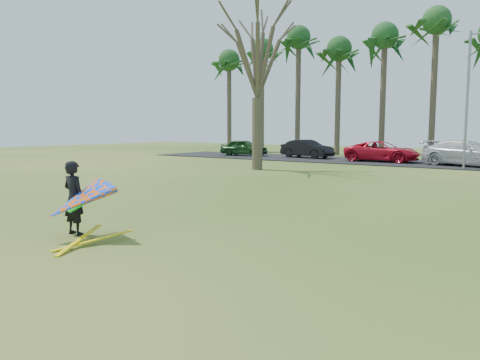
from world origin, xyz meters
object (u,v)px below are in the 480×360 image
Objects in this scene: bare_tree_left at (258,50)px; kite_flyer at (76,201)px; car_3 at (467,153)px; car_2 at (382,151)px; streetlight at (471,93)px; car_0 at (244,148)px; car_1 at (307,149)px.

bare_tree_left reaches higher than kite_flyer.
bare_tree_left is 14.71m from car_3.
kite_flyer reaches higher than car_2.
car_3 is (5.66, -0.72, 0.09)m from car_2.
kite_flyer is at bearing -172.00° from car_3.
streetlight reaches higher than car_2.
kite_flyer reaches higher than car_0.
car_1 reaches higher than car_2.
bare_tree_left is 18.90m from kite_flyer.
car_1 is at bearing 101.46° from bare_tree_left.
bare_tree_left is 12.33m from car_1.
car_1 is at bearing -93.34° from car_0.
car_3 is (-0.35, 2.14, -3.60)m from streetlight.
car_0 is 30.10m from kite_flyer.
bare_tree_left is 1.88× the size of car_2.
car_2 is (-6.01, 2.86, -3.69)m from streetlight.
bare_tree_left is at bearing 110.26° from kite_flyer.
streetlight is 1.44× the size of car_3.
kite_flyer is at bearing -99.45° from streetlight.
car_1 is (5.69, 0.65, 0.02)m from car_0.
car_3 is at bearing -86.89° from car_1.
car_3 is at bearing 82.07° from kite_flyer.
streetlight is 13.29m from car_1.
kite_flyer is at bearing -176.46° from car_2.
streetlight is 7.61m from car_2.
bare_tree_left is at bearing -145.43° from streetlight.
car_2 is at bearing 98.70° from car_3.
kite_flyer reaches higher than car_1.
car_1 is (-12.29, 3.49, -3.69)m from streetlight.
streetlight reaches higher than kite_flyer.
streetlight is at bearing -96.31° from car_1.
car_3 is 26.19m from kite_flyer.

